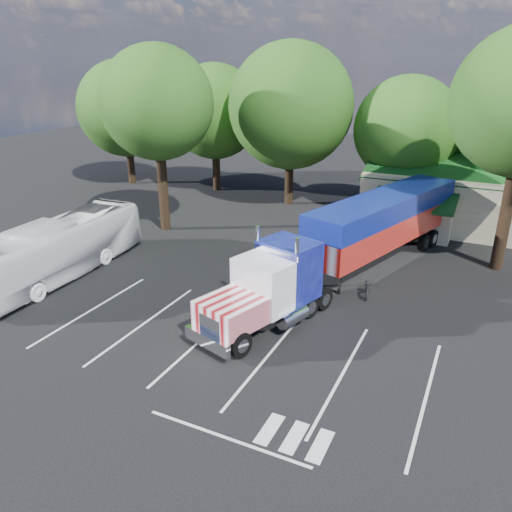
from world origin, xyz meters
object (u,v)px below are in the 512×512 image
at_px(silver_sedan, 403,217).
at_px(semi_truck, 359,234).
at_px(bicycle, 367,287).
at_px(tour_bus, 59,249).
at_px(woman, 289,277).

bearing_deg(silver_sedan, semi_truck, -175.39).
bearing_deg(bicycle, tour_bus, -177.29).
distance_m(bicycle, silver_sedan, 12.52).
bearing_deg(silver_sedan, woman, 175.41).
xyz_separation_m(tour_bus, silver_sedan, (15.91, 17.49, -0.86)).
height_order(woman, silver_sedan, woman).
xyz_separation_m(woman, tour_bus, (-12.60, -3.49, 0.68)).
xyz_separation_m(woman, silver_sedan, (3.31, 14.00, -0.18)).
bearing_deg(bicycle, woman, -172.74).
xyz_separation_m(semi_truck, woman, (-2.58, -3.88, -1.54)).
distance_m(semi_truck, silver_sedan, 10.29).
bearing_deg(tour_bus, bicycle, 13.92).
bearing_deg(woman, semi_truck, -59.34).
xyz_separation_m(bicycle, silver_sedan, (-0.50, 12.50, 0.29)).
relative_size(woman, tour_bus, 0.16).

